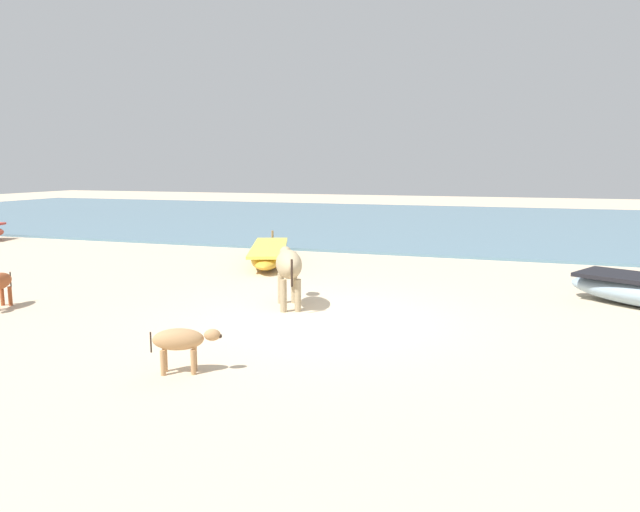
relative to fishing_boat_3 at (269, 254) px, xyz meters
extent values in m
plane|color=beige|center=(3.11, -4.93, -0.24)|extent=(80.00, 80.00, 0.00)
cube|color=slate|center=(3.11, 12.21, -0.20)|extent=(60.00, 20.00, 0.08)
ellipsoid|color=gold|center=(0.00, 0.00, -0.02)|extent=(2.23, 4.10, 0.43)
cube|color=#EAD84C|center=(0.00, 0.00, 0.16)|extent=(2.04, 3.64, 0.07)
cube|color=olive|center=(-0.11, 0.28, 0.09)|extent=(0.73, 0.37, 0.04)
cylinder|color=olive|center=(-0.65, 1.75, 0.29)|extent=(0.06, 0.06, 0.20)
ellipsoid|color=tan|center=(2.28, -4.35, 0.53)|extent=(0.90, 1.20, 0.49)
ellipsoid|color=tan|center=(1.95, -3.68, 0.61)|extent=(0.36, 0.43, 0.26)
sphere|color=#2D2119|center=(1.88, -3.54, 0.58)|extent=(0.14, 0.14, 0.10)
cylinder|color=tan|center=(2.02, -4.11, 0.04)|extent=(0.11, 0.11, 0.56)
cylinder|color=tan|center=(2.24, -4.00, 0.04)|extent=(0.11, 0.11, 0.56)
cylinder|color=tan|center=(2.31, -4.70, 0.04)|extent=(0.11, 0.11, 0.56)
cylinder|color=tan|center=(2.53, -4.59, 0.04)|extent=(0.11, 0.11, 0.56)
cylinder|color=#2D2119|center=(2.54, -4.88, 0.48)|extent=(0.04, 0.04, 0.46)
cylinder|color=#9E4C28|center=(-2.47, -5.82, -0.06)|extent=(0.07, 0.07, 0.34)
cylinder|color=#9E4C28|center=(-2.62, -5.86, -0.06)|extent=(0.07, 0.07, 0.34)
cylinder|color=#2D2119|center=(-2.58, -5.68, 0.20)|extent=(0.02, 0.02, 0.28)
ellipsoid|color=tan|center=(2.26, -7.89, 0.18)|extent=(0.66, 0.47, 0.27)
ellipsoid|color=tan|center=(2.63, -7.73, 0.23)|extent=(0.23, 0.19, 0.14)
sphere|color=#2D2119|center=(2.72, -7.70, 0.21)|extent=(0.07, 0.07, 0.06)
cylinder|color=tan|center=(2.40, -7.76, -0.08)|extent=(0.06, 0.06, 0.30)
cylinder|color=tan|center=(2.45, -7.88, -0.08)|extent=(0.06, 0.06, 0.30)
cylinder|color=tan|center=(2.07, -7.90, -0.08)|extent=(0.06, 0.06, 0.30)
cylinder|color=tan|center=(2.13, -8.03, -0.08)|extent=(0.06, 0.06, 0.30)
cylinder|color=#2D2119|center=(1.97, -8.02, 0.15)|extent=(0.02, 0.02, 0.25)
camera|label=1|loc=(6.07, -13.84, 2.23)|focal=33.39mm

